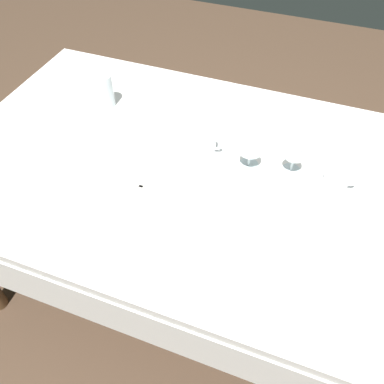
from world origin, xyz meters
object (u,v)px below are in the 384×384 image
object	(u,v)px
dinner_knife	(232,234)
spoon_tea	(264,234)
fork_outer	(134,200)
spoon_dessert	(253,234)
coffee_cup_left	(205,142)
dinner_plate	(178,221)
drink_tumbler	(105,92)
spoon_soup	(244,231)
wine_glass_centre	(251,145)
wine_glass_left	(296,149)
coffee_cup_right	(337,178)

from	to	relation	value
dinner_knife	spoon_tea	distance (m)	0.10
fork_outer	spoon_dessert	xyz separation A→B (m)	(0.40, 0.00, -0.00)
coffee_cup_left	spoon_tea	bearing A→B (deg)	-44.89
dinner_knife	coffee_cup_left	distance (m)	0.38
dinner_plate	drink_tumbler	size ratio (longest dim) A/B	2.05
spoon_soup	wine_glass_centre	size ratio (longest dim) A/B	1.57
spoon_tea	wine_glass_centre	xyz separation A→B (m)	(-0.12, 0.27, 0.09)
dinner_plate	spoon_tea	distance (m)	0.26
wine_glass_left	coffee_cup_left	bearing A→B (deg)	-178.12
wine_glass_centre	fork_outer	bearing A→B (deg)	-136.44
spoon_dessert	wine_glass_left	xyz separation A→B (m)	(0.05, 0.31, 0.10)
spoon_dessert	wine_glass_centre	distance (m)	0.31
coffee_cup_left	drink_tumbler	size ratio (longest dim) A/B	0.78
wine_glass_centre	coffee_cup_left	bearing A→B (deg)	174.90
spoon_dessert	spoon_tea	xyz separation A→B (m)	(0.03, 0.01, 0.00)
dinner_plate	wine_glass_centre	bearing A→B (deg)	67.59
spoon_soup	coffee_cup_right	bearing A→B (deg)	50.87
fork_outer	coffee_cup_left	size ratio (longest dim) A/B	2.04
fork_outer	wine_glass_centre	world-z (taller)	wine_glass_centre
dinner_plate	wine_glass_left	size ratio (longest dim) A/B	1.90
coffee_cup_right	drink_tumbler	bearing A→B (deg)	171.20
spoon_soup	wine_glass_centre	xyz separation A→B (m)	(-0.06, 0.28, 0.09)
fork_outer	coffee_cup_right	size ratio (longest dim) A/B	2.08
fork_outer	dinner_knife	distance (m)	0.34
spoon_tea	coffee_cup_right	bearing A→B (deg)	57.63
fork_outer	spoon_dessert	size ratio (longest dim) A/B	0.97
spoon_tea	wine_glass_left	world-z (taller)	wine_glass_left
fork_outer	dinner_knife	world-z (taller)	same
dinner_plate	coffee_cup_right	xyz separation A→B (m)	(0.43, 0.32, 0.03)
wine_glass_centre	drink_tumbler	size ratio (longest dim) A/B	1.04
dinner_knife	wine_glass_left	world-z (taller)	wine_glass_left
spoon_soup	spoon_tea	size ratio (longest dim) A/B	1.08
drink_tumbler	spoon_tea	bearing A→B (deg)	-28.77
fork_outer	wine_glass_left	distance (m)	0.56
wine_glass_left	spoon_dessert	bearing A→B (deg)	-99.37
dinner_plate	spoon_tea	bearing A→B (deg)	11.43
wine_glass_left	fork_outer	bearing A→B (deg)	-144.92
coffee_cup_left	wine_glass_left	distance (m)	0.32
spoon_soup	coffee_cup_left	xyz separation A→B (m)	(-0.23, 0.30, 0.04)
wine_glass_left	dinner_knife	bearing A→B (deg)	-108.47
dinner_plate	coffee_cup_left	bearing A→B (deg)	95.68
spoon_tea	coffee_cup_right	distance (m)	0.33
spoon_soup	drink_tumbler	size ratio (longest dim) A/B	1.63
spoon_soup	spoon_dessert	world-z (taller)	same
spoon_tea	wine_glass_left	distance (m)	0.31
coffee_cup_right	dinner_knife	bearing A→B (deg)	-130.48
dinner_knife	spoon_dessert	bearing A→B (deg)	20.34
dinner_knife	spoon_dessert	world-z (taller)	spoon_dessert
wine_glass_left	spoon_soup	bearing A→B (deg)	-104.38
spoon_tea	coffee_cup_left	world-z (taller)	coffee_cup_left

